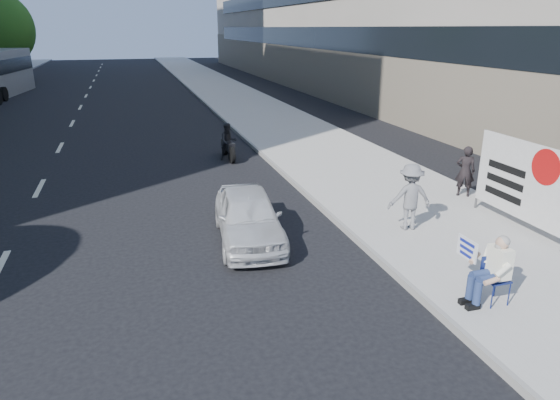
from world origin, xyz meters
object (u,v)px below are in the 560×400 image
object	(u,v)px
pedestrian_woman	(465,171)
white_sedan_near	(248,216)
protest_banner	(521,180)
jogger	(410,197)
motorcycle	(228,143)
seated_protester	(491,266)

from	to	relation	value
pedestrian_woman	white_sedan_near	xyz separation A→B (m)	(-6.80, -1.04, -0.28)
pedestrian_woman	protest_banner	size ratio (longest dim) A/B	0.49
pedestrian_woman	white_sedan_near	distance (m)	6.89
jogger	white_sedan_near	xyz separation A→B (m)	(-3.89, 0.76, -0.36)
pedestrian_woman	protest_banner	distance (m)	2.61
white_sedan_near	motorcycle	size ratio (longest dim) A/B	1.79
protest_banner	motorcycle	distance (m)	10.86
jogger	motorcycle	world-z (taller)	jogger
jogger	pedestrian_woman	size ratio (longest dim) A/B	1.10
seated_protester	jogger	world-z (taller)	jogger
pedestrian_woman	motorcycle	size ratio (longest dim) A/B	0.74
pedestrian_woman	motorcycle	bearing A→B (deg)	-16.88
pedestrian_woman	motorcycle	distance (m)	8.94
seated_protester	protest_banner	xyz separation A→B (m)	(3.04, 2.84, 0.53)
motorcycle	pedestrian_woman	bearing A→B (deg)	-54.30
jogger	pedestrian_woman	distance (m)	3.43
pedestrian_woman	protest_banner	world-z (taller)	protest_banner
seated_protester	pedestrian_woman	distance (m)	6.35
seated_protester	white_sedan_near	bearing A→B (deg)	128.30
jogger	white_sedan_near	size ratio (longest dim) A/B	0.45
protest_banner	white_sedan_near	size ratio (longest dim) A/B	0.84
jogger	pedestrian_woman	bearing A→B (deg)	-139.35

